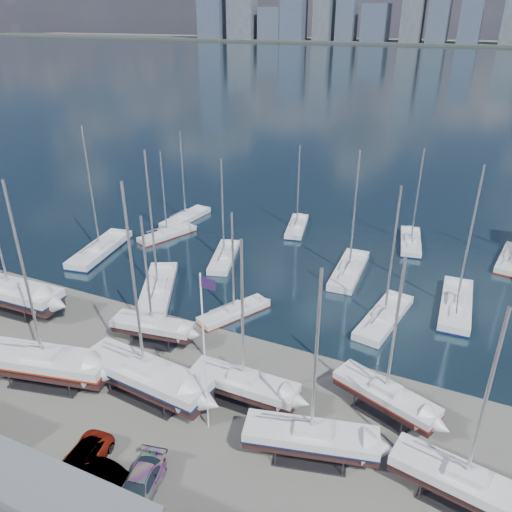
% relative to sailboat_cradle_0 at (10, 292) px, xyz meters
% --- Properties ---
extents(ground, '(1400.00, 1400.00, 0.00)m').
position_rel_sailboat_cradle_0_xyz_m(ground, '(23.95, -3.89, -2.24)').
color(ground, '#605E59').
rests_on(ground, ground).
extents(water, '(1400.00, 600.00, 0.40)m').
position_rel_sailboat_cradle_0_xyz_m(water, '(23.95, 306.11, -2.39)').
color(water, '#182A39').
rests_on(water, ground).
extents(far_shore, '(1400.00, 80.00, 2.20)m').
position_rel_sailboat_cradle_0_xyz_m(far_shore, '(23.95, 566.11, -1.14)').
color(far_shore, '#2D332D').
rests_on(far_shore, ground).
extents(skyline, '(639.14, 43.80, 107.69)m').
position_rel_sailboat_cradle_0_xyz_m(skyline, '(16.12, 559.87, 36.85)').
color(skyline, '#475166').
rests_on(skyline, far_shore).
extents(sailboat_cradle_0, '(12.15, 3.81, 19.19)m').
position_rel_sailboat_cradle_0_xyz_m(sailboat_cradle_0, '(0.00, 0.00, 0.00)').
color(sailboat_cradle_0, '#2D2D33').
rests_on(sailboat_cradle_0, ground).
extents(sailboat_cradle_1, '(11.78, 5.56, 18.18)m').
position_rel_sailboat_cradle_0_xyz_m(sailboat_cradle_1, '(12.24, -7.29, -0.05)').
color(sailboat_cradle_1, '#2D2D33').
rests_on(sailboat_cradle_1, ground).
extents(sailboat_cradle_2, '(8.17, 3.36, 13.18)m').
position_rel_sailboat_cradle_0_xyz_m(sailboat_cradle_2, '(17.15, 1.30, -0.30)').
color(sailboat_cradle_2, '#2D2D33').
rests_on(sailboat_cradle_2, ground).
extents(sailboat_cradle_3, '(11.87, 4.29, 18.58)m').
position_rel_sailboat_cradle_0_xyz_m(sailboat_cradle_3, '(21.01, -5.17, -0.03)').
color(sailboat_cradle_3, '#2D2D33').
rests_on(sailboat_cradle_3, ground).
extents(sailboat_cradle_4, '(8.95, 2.55, 14.70)m').
position_rel_sailboat_cradle_0_xyz_m(sailboat_cradle_4, '(28.64, -2.58, -0.23)').
color(sailboat_cradle_4, '#2D2D33').
rests_on(sailboat_cradle_4, ground).
extents(sailboat_cradle_5, '(9.82, 4.82, 15.34)m').
position_rel_sailboat_cradle_0_xyz_m(sailboat_cradle_5, '(35.39, -5.68, -0.20)').
color(sailboat_cradle_5, '#2D2D33').
rests_on(sailboat_cradle_5, ground).
extents(sailboat_cradle_6, '(8.83, 5.21, 13.96)m').
position_rel_sailboat_cradle_0_xyz_m(sailboat_cradle_6, '(39.24, 0.87, -0.27)').
color(sailboat_cradle_6, '#2D2D33').
rests_on(sailboat_cradle_6, ground).
extents(sailboat_cradle_7, '(9.45, 4.13, 15.01)m').
position_rel_sailboat_cradle_0_xyz_m(sailboat_cradle_7, '(45.40, -5.20, -0.21)').
color(sailboat_cradle_7, '#2D2D33').
rests_on(sailboat_cradle_7, ground).
extents(sailboat_moored_0, '(5.17, 12.14, 17.58)m').
position_rel_sailboat_cradle_0_xyz_m(sailboat_moored_0, '(-1.16, 15.16, -1.93)').
color(sailboat_moored_0, black).
rests_on(sailboat_moored_0, water).
extents(sailboat_moored_1, '(5.50, 8.94, 12.96)m').
position_rel_sailboat_cradle_0_xyz_m(sailboat_moored_1, '(3.91, 23.37, -1.93)').
color(sailboat_moored_1, black).
rests_on(sailboat_moored_1, water).
extents(sailboat_moored_2, '(3.69, 9.71, 14.30)m').
position_rel_sailboat_cradle_0_xyz_m(sailboat_moored_2, '(2.93, 29.94, -1.91)').
color(sailboat_moored_2, black).
rests_on(sailboat_moored_2, water).
extents(sailboat_moored_3, '(8.09, 11.77, 17.27)m').
position_rel_sailboat_cradle_0_xyz_m(sailboat_moored_3, '(11.96, 9.52, -1.93)').
color(sailboat_moored_3, black).
rests_on(sailboat_moored_3, water).
extents(sailboat_moored_4, '(5.17, 9.62, 13.99)m').
position_rel_sailboat_cradle_0_xyz_m(sailboat_moored_4, '(14.83, 20.13, -1.91)').
color(sailboat_moored_4, black).
rests_on(sailboat_moored_4, water).
extents(sailboat_moored_5, '(4.29, 9.09, 13.10)m').
position_rel_sailboat_cradle_0_xyz_m(sailboat_moored_5, '(19.78, 33.68, -1.93)').
color(sailboat_moored_5, black).
rests_on(sailboat_moored_5, water).
extents(sailboat_moored_6, '(5.78, 8.24, 12.13)m').
position_rel_sailboat_cradle_0_xyz_m(sailboat_moored_6, '(21.93, 8.94, -1.93)').
color(sailboat_moored_6, black).
rests_on(sailboat_moored_6, water).
extents(sailboat_moored_7, '(3.43, 10.73, 16.02)m').
position_rel_sailboat_cradle_0_xyz_m(sailboat_moored_7, '(30.51, 23.08, -1.91)').
color(sailboat_moored_7, black).
rests_on(sailboat_moored_7, water).
extents(sailboat_moored_8, '(4.19, 9.68, 14.01)m').
position_rel_sailboat_cradle_0_xyz_m(sailboat_moored_8, '(35.94, 35.11, -1.93)').
color(sailboat_moored_8, black).
rests_on(sailboat_moored_8, water).
extents(sailboat_moored_9, '(4.43, 10.46, 15.30)m').
position_rel_sailboat_cradle_0_xyz_m(sailboat_moored_9, '(36.55, 14.35, -1.91)').
color(sailboat_moored_9, black).
rests_on(sailboat_moored_9, water).
extents(sailboat_moored_10, '(3.52, 11.24, 16.64)m').
position_rel_sailboat_cradle_0_xyz_m(sailboat_moored_10, '(43.09, 20.08, -1.93)').
color(sailboat_moored_10, black).
rests_on(sailboat_moored_10, water).
extents(sailboat_moored_11, '(4.04, 9.80, 14.23)m').
position_rel_sailboat_cradle_0_xyz_m(sailboat_moored_11, '(48.54, 34.97, -1.93)').
color(sailboat_moored_11, black).
rests_on(sailboat_moored_11, water).
extents(car_b, '(4.46, 1.75, 1.45)m').
position_rel_sailboat_cradle_0_xyz_m(car_b, '(24.01, -13.40, -1.51)').
color(car_b, gray).
rests_on(car_b, ground).
extents(car_c, '(2.89, 5.42, 1.45)m').
position_rel_sailboat_cradle_0_xyz_m(car_c, '(21.15, -13.08, -1.51)').
color(car_c, gray).
rests_on(car_c, ground).
extents(car_d, '(3.33, 5.92, 1.62)m').
position_rel_sailboat_cradle_0_xyz_m(car_d, '(26.18, -13.26, -1.43)').
color(car_d, gray).
rests_on(car_d, ground).
extents(flagpole, '(1.18, 0.12, 13.42)m').
position_rel_sailboat_cradle_0_xyz_m(flagpole, '(27.41, -6.05, 5.59)').
color(flagpole, white).
rests_on(flagpole, ground).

